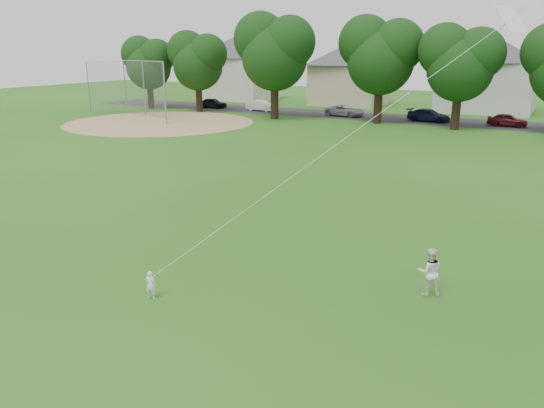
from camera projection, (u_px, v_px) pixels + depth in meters
The scene contains 10 objects.
ground at pixel (226, 295), 15.32m from camera, with size 160.00×160.00×0.00m, color #215012.
street at pixel (468, 123), 50.68m from camera, with size 90.00×7.00×0.01m, color #2D2D30.
dirt_infield at pixel (160, 122), 50.83m from camera, with size 18.00×18.00×0.02m, color #9E7F51.
toddler at pixel (151, 285), 15.01m from camera, with size 0.31×0.20×0.85m, color white.
older_boy at pixel (430, 272), 15.16m from camera, with size 0.70×0.54×1.44m, color white.
kite at pixel (329, 150), 14.82m from camera, with size 4.51×3.77×12.43m.
baseball_backstop at pixel (139, 89), 54.56m from camera, with size 12.50×4.33×5.58m.
tree_row at pixel (479, 57), 44.04m from camera, with size 80.62×8.16×10.63m.
parked_cars at pixel (381, 113), 53.50m from camera, with size 45.81×2.41×1.21m.
house_row at pixel (484, 67), 57.92m from camera, with size 76.79×14.18×10.17m.
Camera 1 is at (7.85, -11.60, 6.87)m, focal length 35.00 mm.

